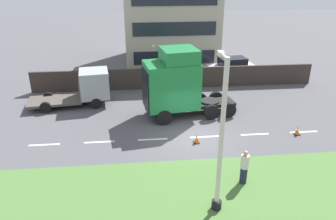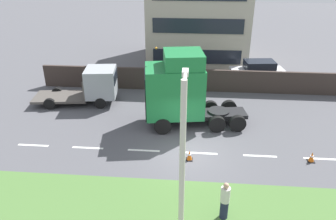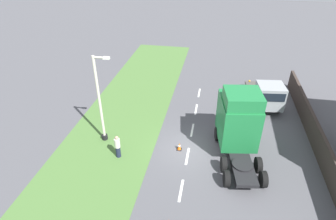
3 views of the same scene
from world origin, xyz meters
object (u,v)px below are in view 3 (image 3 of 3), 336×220
lamp_post (101,106)px  pedestrian (118,147)px  lorry_cab (238,121)px  traffic_cone_trailing (179,146)px  flatbed_truck (268,95)px

lamp_post → pedestrian: 3.17m
lorry_cab → lamp_post: 9.68m
lorry_cab → traffic_cone_trailing: bearing=-176.8°
lamp_post → lorry_cab: bearing=3.8°
flatbed_truck → lamp_post: size_ratio=0.92×
lorry_cab → lamp_post: size_ratio=0.98×
traffic_cone_trailing → flatbed_truck: bearing=46.1°
traffic_cone_trailing → lorry_cab: bearing=12.0°
pedestrian → traffic_cone_trailing: 4.40m
lorry_cab → pedestrian: bearing=-172.4°
lamp_post → traffic_cone_trailing: (5.71, -0.19, -2.71)m
lorry_cab → traffic_cone_trailing: (-3.93, -0.83, -2.10)m
lorry_cab → pedestrian: 8.49m
flatbed_truck → pedestrian: (-10.85, -8.57, -0.50)m
flatbed_truck → lamp_post: bearing=21.8°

